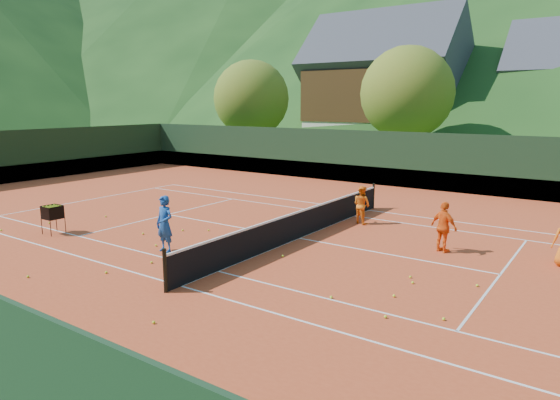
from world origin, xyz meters
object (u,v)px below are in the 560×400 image
Objects in this scene: student_b at (444,227)px; chalet_left at (384,91)px; coach at (165,224)px; tennis_net at (299,224)px; student_a at (362,205)px; ball_hopper at (52,213)px.

chalet_left reaches higher than student_b.
tennis_net is at bearing 56.21° from coach.
student_b is (3.69, -1.96, 0.06)m from student_a.
chalet_left is at bearing 103.75° from coach.
student_b is 1.57× the size of ball_hopper.
tennis_net is at bearing 37.24° from student_b.
ball_hopper is at bearing 47.52° from student_b.
tennis_net is 12.07× the size of ball_hopper.
ball_hopper is 0.07× the size of chalet_left.
student_a is 0.10× the size of chalet_left.
student_b reaches higher than tennis_net.
student_a reaches higher than tennis_net.
student_a is at bearing -68.09° from chalet_left.
tennis_net is 0.87× the size of chalet_left.
student_a is 11.14m from ball_hopper.
chalet_left reaches higher than student_a.
student_a reaches higher than ball_hopper.
tennis_net reaches higher than ball_hopper.
coach is 34.78m from chalet_left.
coach reaches higher than ball_hopper.
chalet_left is (-7.44, 33.64, 4.75)m from coach.
coach is 1.11× the size of student_b.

